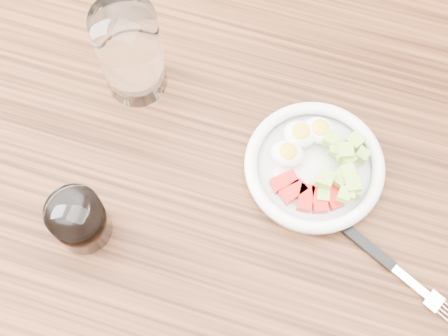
# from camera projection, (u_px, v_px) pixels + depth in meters

# --- Properties ---
(ground) EXTENTS (4.00, 4.00, 0.00)m
(ground) POSITION_uv_depth(u_px,v_px,m) (227.00, 285.00, 1.59)
(ground) COLOR brown
(ground) RESTS_ON ground
(dining_table) EXTENTS (1.50, 0.90, 0.77)m
(dining_table) POSITION_uv_depth(u_px,v_px,m) (228.00, 206.00, 0.96)
(dining_table) COLOR brown
(dining_table) RESTS_ON ground
(bowl) EXTENTS (0.19, 0.19, 0.05)m
(bowl) POSITION_uv_depth(u_px,v_px,m) (314.00, 165.00, 0.86)
(bowl) COLOR white
(bowl) RESTS_ON dining_table
(fork) EXTENTS (0.20, 0.11, 0.01)m
(fork) POSITION_uv_depth(u_px,v_px,m) (380.00, 257.00, 0.82)
(fork) COLOR black
(fork) RESTS_ON dining_table
(water_glass) EXTENTS (0.09, 0.09, 0.16)m
(water_glass) POSITION_uv_depth(u_px,v_px,m) (130.00, 53.00, 0.85)
(water_glass) COLOR white
(water_glass) RESTS_ON dining_table
(coffee_glass) EXTENTS (0.07, 0.07, 0.08)m
(coffee_glass) POSITION_uv_depth(u_px,v_px,m) (79.00, 221.00, 0.81)
(coffee_glass) COLOR white
(coffee_glass) RESTS_ON dining_table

